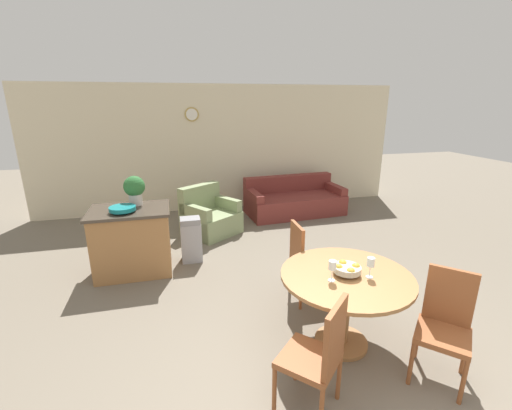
{
  "coord_description": "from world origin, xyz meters",
  "views": [
    {
      "loc": [
        -1.16,
        -1.79,
        2.35
      ],
      "look_at": [
        -0.05,
        2.57,
        0.98
      ],
      "focal_mm": 24.0,
      "sensor_mm": 36.0,
      "label": 1
    }
  ],
  "objects_px": {
    "dining_chair_near_right": "(445,321)",
    "wine_glass_left": "(332,266)",
    "trash_bin": "(191,240)",
    "armchair": "(210,218)",
    "wine_glass_right": "(371,263)",
    "dining_table": "(345,291)",
    "dining_chair_far_side": "(305,259)",
    "fruit_bowl": "(347,269)",
    "potted_plant": "(134,189)",
    "dining_chair_near_left": "(319,353)",
    "kitchen_island": "(133,241)",
    "teal_bowl": "(122,209)",
    "couch": "(294,201)"
  },
  "relations": [
    {
      "from": "dining_chair_near_right",
      "to": "wine_glass_right",
      "type": "distance_m",
      "value": 0.77
    },
    {
      "from": "dining_table",
      "to": "dining_chair_far_side",
      "type": "bearing_deg",
      "value": 94.22
    },
    {
      "from": "dining_chair_far_side",
      "to": "wine_glass_left",
      "type": "distance_m",
      "value": 1.01
    },
    {
      "from": "dining_chair_far_side",
      "to": "dining_chair_near_left",
      "type": "bearing_deg",
      "value": -17.17
    },
    {
      "from": "dining_table",
      "to": "wine_glass_left",
      "type": "relative_size",
      "value": 6.29
    },
    {
      "from": "dining_table",
      "to": "teal_bowl",
      "type": "height_order",
      "value": "teal_bowl"
    },
    {
      "from": "kitchen_island",
      "to": "dining_chair_far_side",
      "type": "bearing_deg",
      "value": -31.73
    },
    {
      "from": "wine_glass_left",
      "to": "armchair",
      "type": "distance_m",
      "value": 3.57
    },
    {
      "from": "armchair",
      "to": "wine_glass_right",
      "type": "bearing_deg",
      "value": -107.38
    },
    {
      "from": "wine_glass_right",
      "to": "potted_plant",
      "type": "relative_size",
      "value": 0.48
    },
    {
      "from": "trash_bin",
      "to": "armchair",
      "type": "distance_m",
      "value": 1.16
    },
    {
      "from": "dining_table",
      "to": "potted_plant",
      "type": "height_order",
      "value": "potted_plant"
    },
    {
      "from": "dining_chair_near_left",
      "to": "teal_bowl",
      "type": "xyz_separation_m",
      "value": [
        -1.64,
        2.67,
        0.45
      ]
    },
    {
      "from": "dining_table",
      "to": "wine_glass_right",
      "type": "bearing_deg",
      "value": -29.16
    },
    {
      "from": "wine_glass_right",
      "to": "couch",
      "type": "xyz_separation_m",
      "value": [
        0.83,
        4.21,
        -0.65
      ]
    },
    {
      "from": "dining_chair_far_side",
      "to": "kitchen_island",
      "type": "height_order",
      "value": "dining_chair_far_side"
    },
    {
      "from": "dining_chair_near_right",
      "to": "wine_glass_left",
      "type": "bearing_deg",
      "value": 15.87
    },
    {
      "from": "dining_chair_near_left",
      "to": "couch",
      "type": "bearing_deg",
      "value": 27.88
    },
    {
      "from": "potted_plant",
      "to": "couch",
      "type": "xyz_separation_m",
      "value": [
        3.06,
        1.77,
        -0.9
      ]
    },
    {
      "from": "dining_chair_far_side",
      "to": "fruit_bowl",
      "type": "bearing_deg",
      "value": 5.26
    },
    {
      "from": "trash_bin",
      "to": "wine_glass_left",
      "type": "bearing_deg",
      "value": -64.44
    },
    {
      "from": "dining_chair_near_left",
      "to": "couch",
      "type": "xyz_separation_m",
      "value": [
        1.57,
        4.76,
        -0.26
      ]
    },
    {
      "from": "wine_glass_left",
      "to": "trash_bin",
      "type": "height_order",
      "value": "wine_glass_left"
    },
    {
      "from": "dining_chair_near_right",
      "to": "fruit_bowl",
      "type": "height_order",
      "value": "dining_chair_near_right"
    },
    {
      "from": "kitchen_island",
      "to": "teal_bowl",
      "type": "distance_m",
      "value": 0.53
    },
    {
      "from": "dining_chair_near_right",
      "to": "armchair",
      "type": "distance_m",
      "value": 4.24
    },
    {
      "from": "dining_table",
      "to": "fruit_bowl",
      "type": "relative_size",
      "value": 4.83
    },
    {
      "from": "fruit_bowl",
      "to": "kitchen_island",
      "type": "distance_m",
      "value": 3.04
    },
    {
      "from": "wine_glass_right",
      "to": "trash_bin",
      "type": "distance_m",
      "value": 2.88
    },
    {
      "from": "dining_chair_near_right",
      "to": "teal_bowl",
      "type": "distance_m",
      "value": 3.87
    },
    {
      "from": "fruit_bowl",
      "to": "teal_bowl",
      "type": "relative_size",
      "value": 0.76
    },
    {
      "from": "dining_chair_near_left",
      "to": "dining_chair_far_side",
      "type": "distance_m",
      "value": 1.59
    },
    {
      "from": "dining_chair_near_left",
      "to": "dining_table",
      "type": "bearing_deg",
      "value": 5.33
    },
    {
      "from": "fruit_bowl",
      "to": "kitchen_island",
      "type": "height_order",
      "value": "kitchen_island"
    },
    {
      "from": "couch",
      "to": "armchair",
      "type": "xyz_separation_m",
      "value": [
        -1.92,
        -0.74,
        0.02
      ]
    },
    {
      "from": "dining_chair_far_side",
      "to": "teal_bowl",
      "type": "relative_size",
      "value": 2.89
    },
    {
      "from": "wine_glass_left",
      "to": "potted_plant",
      "type": "relative_size",
      "value": 0.48
    },
    {
      "from": "wine_glass_left",
      "to": "teal_bowl",
      "type": "height_order",
      "value": "teal_bowl"
    },
    {
      "from": "dining_chair_near_right",
      "to": "dining_chair_near_left",
      "type": "bearing_deg",
      "value": 50.33
    },
    {
      "from": "dining_chair_far_side",
      "to": "dining_chair_near_right",
      "type": "bearing_deg",
      "value": 27.83
    },
    {
      "from": "fruit_bowl",
      "to": "couch",
      "type": "xyz_separation_m",
      "value": [
        1.01,
        4.11,
        -0.57
      ]
    },
    {
      "from": "wine_glass_left",
      "to": "armchair",
      "type": "bearing_deg",
      "value": 101.78
    },
    {
      "from": "dining_chair_far_side",
      "to": "fruit_bowl",
      "type": "xyz_separation_m",
      "value": [
        0.06,
        -0.86,
        0.3
      ]
    },
    {
      "from": "couch",
      "to": "teal_bowl",
      "type": "bearing_deg",
      "value": -151.06
    },
    {
      "from": "dining_chair_near_left",
      "to": "kitchen_island",
      "type": "height_order",
      "value": "dining_chair_near_left"
    },
    {
      "from": "couch",
      "to": "armchair",
      "type": "bearing_deg",
      "value": -163.13
    },
    {
      "from": "dining_chair_near_right",
      "to": "wine_glass_left",
      "type": "xyz_separation_m",
      "value": [
        -0.84,
        0.49,
        0.39
      ]
    },
    {
      "from": "wine_glass_left",
      "to": "kitchen_island",
      "type": "distance_m",
      "value": 2.98
    },
    {
      "from": "dining_chair_far_side",
      "to": "kitchen_island",
      "type": "bearing_deg",
      "value": -120.62
    },
    {
      "from": "armchair",
      "to": "wine_glass_left",
      "type": "bearing_deg",
      "value": -113.0
    }
  ]
}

